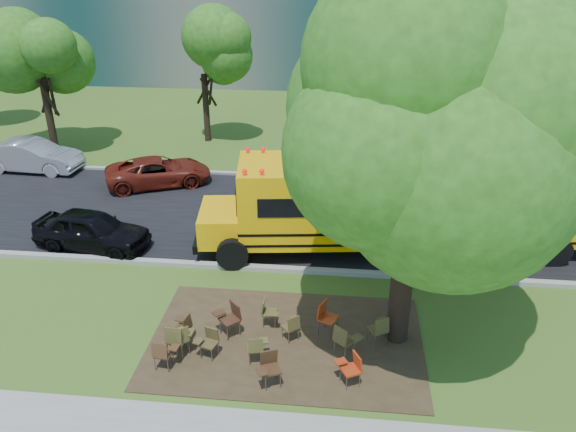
# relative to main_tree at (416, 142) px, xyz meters

# --- Properties ---
(ground) EXTENTS (160.00, 160.00, 0.00)m
(ground) POSITION_rel_main_tree_xyz_m (-3.85, 0.06, -5.36)
(ground) COLOR #365B1C
(ground) RESTS_ON ground
(dirt_patch) EXTENTS (7.00, 4.50, 0.03)m
(dirt_patch) POSITION_rel_main_tree_xyz_m (-2.85, -0.44, -5.34)
(dirt_patch) COLOR #382819
(dirt_patch) RESTS_ON ground
(asphalt_road) EXTENTS (80.00, 8.00, 0.04)m
(asphalt_road) POSITION_rel_main_tree_xyz_m (-3.85, 7.06, -5.34)
(asphalt_road) COLOR black
(asphalt_road) RESTS_ON ground
(kerb_near) EXTENTS (80.00, 0.25, 0.14)m
(kerb_near) POSITION_rel_main_tree_xyz_m (-3.85, 3.06, -5.29)
(kerb_near) COLOR gray
(kerb_near) RESTS_ON ground
(kerb_far) EXTENTS (80.00, 0.25, 0.14)m
(kerb_far) POSITION_rel_main_tree_xyz_m (-3.85, 11.16, -5.29)
(kerb_far) COLOR gray
(kerb_far) RESTS_ON ground
(bg_tree_0) EXTENTS (5.20, 5.20, 7.18)m
(bg_tree_0) POSITION_rel_main_tree_xyz_m (-15.85, 13.06, -0.79)
(bg_tree_0) COLOR black
(bg_tree_0) RESTS_ON ground
(bg_tree_2) EXTENTS (4.80, 4.80, 6.62)m
(bg_tree_2) POSITION_rel_main_tree_xyz_m (-8.85, 16.06, -1.15)
(bg_tree_2) COLOR black
(bg_tree_2) RESTS_ON ground
(bg_tree_3) EXTENTS (5.60, 5.60, 7.84)m
(bg_tree_3) POSITION_rel_main_tree_xyz_m (4.15, 14.06, -0.33)
(bg_tree_3) COLOR black
(bg_tree_3) RESTS_ON ground
(main_tree) EXTENTS (7.20, 7.20, 8.97)m
(main_tree) POSITION_rel_main_tree_xyz_m (0.00, 0.00, 0.00)
(main_tree) COLOR black
(main_tree) RESTS_ON ground
(school_bus) EXTENTS (12.85, 4.27, 3.09)m
(school_bus) POSITION_rel_main_tree_xyz_m (0.60, 5.03, -3.57)
(school_bus) COLOR #F4B107
(school_bus) RESTS_ON ground
(chair_0) EXTENTS (0.59, 0.50, 0.84)m
(chair_0) POSITION_rel_main_tree_xyz_m (-5.65, -1.83, -4.84)
(chair_0) COLOR #492E1A
(chair_0) RESTS_ON ground
(chair_1) EXTENTS (0.65, 0.56, 0.95)m
(chair_1) POSITION_rel_main_tree_xyz_m (-5.46, -1.33, -4.77)
(chair_1) COLOR #4C4620
(chair_1) RESTS_ON ground
(chair_2) EXTENTS (0.59, 0.75, 0.87)m
(chair_2) POSITION_rel_main_tree_xyz_m (-5.39, -1.26, -4.82)
(chair_2) COLOR brown
(chair_2) RESTS_ON ground
(chair_3) EXTENTS (0.62, 0.49, 0.80)m
(chair_3) POSITION_rel_main_tree_xyz_m (-4.69, -1.22, -4.86)
(chair_3) COLOR #4B4020
(chair_3) RESTS_ON ground
(chair_4) EXTENTS (0.54, 0.56, 0.80)m
(chair_4) POSITION_rel_main_tree_xyz_m (-3.48, -1.35, -4.86)
(chair_4) COLOR #504C22
(chair_4) RESTS_ON ground
(chair_5) EXTENTS (0.61, 0.69, 0.89)m
(chair_5) POSITION_rel_main_tree_xyz_m (-3.07, -2.06, -4.81)
(chair_5) COLOR #412817
(chair_5) RESTS_ON ground
(chair_6) EXTENTS (0.68, 0.57, 0.85)m
(chair_6) POSITION_rel_main_tree_xyz_m (-1.17, -1.85, -4.84)
(chair_6) COLOR #A32F11
(chair_6) RESTS_ON ground
(chair_7) EXTENTS (0.79, 0.62, 0.92)m
(chair_7) POSITION_rel_main_tree_xyz_m (-1.36, -0.89, -4.79)
(chair_7) COLOR brown
(chair_7) RESTS_ON ground
(chair_8) EXTENTS (0.48, 0.60, 0.81)m
(chair_8) POSITION_rel_main_tree_xyz_m (-5.44, -0.74, -4.86)
(chair_8) COLOR #3F2B16
(chair_8) RESTS_ON ground
(chair_9) EXTENTS (0.82, 0.65, 0.96)m
(chair_9) POSITION_rel_main_tree_xyz_m (-4.32, -0.29, -4.77)
(chair_9) COLOR #3D2316
(chair_9) RESTS_ON ground
(chair_10) EXTENTS (0.48, 0.53, 0.82)m
(chair_10) POSITION_rel_main_tree_xyz_m (-3.41, 0.17, -4.85)
(chair_10) COLOR #4E4721
(chair_10) RESTS_ON ground
(chair_11) EXTENTS (0.52, 0.66, 0.78)m
(chair_11) POSITION_rel_main_tree_xyz_m (-2.70, -0.38, -4.88)
(chair_11) COLOR #4A4220
(chair_11) RESTS_ON ground
(chair_12) EXTENTS (0.60, 0.76, 0.93)m
(chair_12) POSITION_rel_main_tree_xyz_m (-1.85, 0.00, -4.78)
(chair_12) COLOR #B33A13
(chair_12) RESTS_ON ground
(chair_13) EXTENTS (0.59, 0.72, 0.88)m
(chair_13) POSITION_rel_main_tree_xyz_m (-0.47, -0.33, -4.82)
(chair_13) COLOR #48431F
(chair_13) RESTS_ON ground
(black_car) EXTENTS (4.12, 2.14, 1.34)m
(black_car) POSITION_rel_main_tree_xyz_m (-9.92, 3.92, -4.69)
(black_car) COLOR black
(black_car) RESTS_ON ground
(bg_car_silver) EXTENTS (4.50, 1.77, 1.46)m
(bg_car_silver) POSITION_rel_main_tree_xyz_m (-15.71, 10.71, -4.63)
(bg_car_silver) COLOR #A6A6AB
(bg_car_silver) RESTS_ON ground
(bg_car_red) EXTENTS (4.85, 3.61, 1.22)m
(bg_car_red) POSITION_rel_main_tree_xyz_m (-9.47, 9.66, -4.75)
(bg_car_red) COLOR #5F1910
(bg_car_red) RESTS_ON ground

